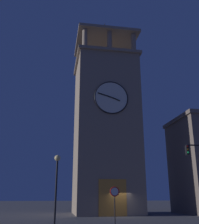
{
  "coord_description": "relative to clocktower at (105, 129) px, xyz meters",
  "views": [
    {
      "loc": [
        7.48,
        30.1,
        2.17
      ],
      "look_at": [
        1.73,
        -4.55,
        13.26
      ],
      "focal_mm": 42.69,
      "sensor_mm": 36.0,
      "label": 1
    }
  ],
  "objects": [
    {
      "name": "ground_plane",
      "position": [
        -0.91,
        4.53,
        -10.87
      ],
      "size": [
        200.0,
        200.0,
        0.0
      ],
      "primitive_type": "plane",
      "color": "#4C4C51"
    },
    {
      "name": "clocktower",
      "position": [
        0.0,
        0.0,
        0.0
      ],
      "size": [
        8.61,
        8.65,
        27.72
      ],
      "color": "gray",
      "rests_on": "ground_plane"
    },
    {
      "name": "street_lamp",
      "position": [
        6.4,
        14.8,
        -7.34
      ],
      "size": [
        0.44,
        0.44,
        5.04
      ],
      "color": "black",
      "rests_on": "ground_plane"
    },
    {
      "name": "no_horn_sign",
      "position": [
        1.72,
        12.84,
        -8.6
      ],
      "size": [
        0.78,
        0.14,
        2.89
      ],
      "color": "black",
      "rests_on": "ground_plane"
    }
  ]
}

